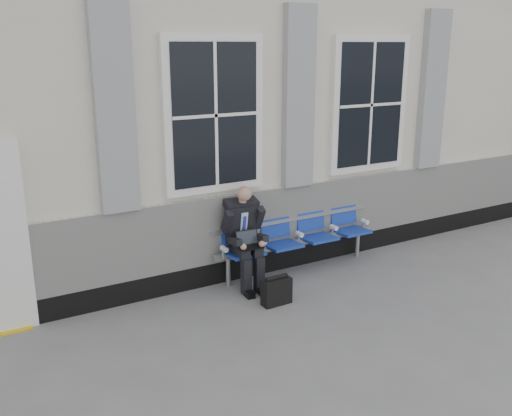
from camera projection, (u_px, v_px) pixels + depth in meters
ground at (413, 288)px, 7.51m from camera, size 70.00×70.00×0.00m
station_building at (274, 97)px, 9.77m from camera, size 14.40×4.40×4.49m
bench at (297, 233)px, 7.99m from camera, size 2.60×0.47×0.91m
businessman at (244, 233)px, 7.39m from camera, size 0.55×0.74×1.36m
briefcase at (276, 291)px, 7.01m from camera, size 0.38×0.17×0.38m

